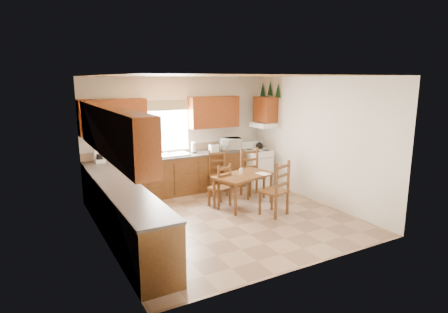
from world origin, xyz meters
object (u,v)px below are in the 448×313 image
microwave (230,144)px  chair_far_left (253,173)px  dining_table (243,190)px  stove (257,168)px  chair_near_right (274,188)px  chair_far_right (218,173)px  chair_near_left (220,185)px

microwave → chair_far_left: size_ratio=0.45×
microwave → dining_table: size_ratio=0.39×
stove → chair_near_right: size_ratio=0.80×
chair_far_right → chair_far_left: bearing=-22.2°
chair_far_left → microwave: bearing=96.9°
stove → dining_table: 1.67m
stove → chair_far_left: size_ratio=0.81×
chair_near_left → chair_far_left: (0.96, 0.20, 0.09)m
microwave → chair_far_left: bearing=-76.2°
dining_table → chair_near_right: size_ratio=1.16×
dining_table → chair_far_left: chair_far_left is taller
microwave → chair_near_left: (-0.99, -1.25, -0.61)m
stove → chair_far_left: bearing=-128.0°
microwave → chair_far_left: 1.17m
chair_far_left → chair_far_right: chair_far_left is taller
microwave → chair_far_left: microwave is taller
dining_table → chair_near_right: bearing=-89.7°
microwave → dining_table: bearing=-94.6°
chair_near_right → chair_far_left: size_ratio=1.01×
stove → chair_near_right: chair_near_right is taller
chair_far_left → stove: bearing=58.1°
microwave → stove: bearing=-7.4°
chair_near_left → chair_far_right: bearing=-129.2°
chair_near_left → chair_near_right: size_ratio=0.84×
dining_table → chair_far_left: 0.68m
dining_table → chair_far_right: bearing=79.3°
dining_table → chair_far_left: (0.50, 0.41, 0.20)m
microwave → chair_near_right: 2.30m
stove → microwave: 0.93m
stove → chair_far_left: chair_far_left is taller
microwave → chair_far_left: (-0.03, -1.05, -0.52)m
microwave → chair_near_right: bearing=-82.3°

